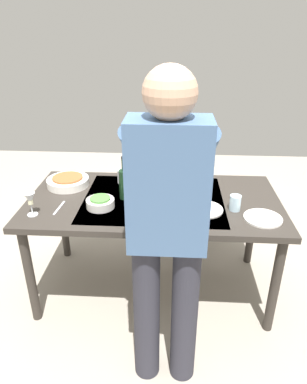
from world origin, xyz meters
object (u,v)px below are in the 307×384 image
Objects in this scene: person_server at (167,227)px; water_cup_far_right at (162,175)px; water_cup_near_right at (235,203)px; dinner_plate_near at (263,218)px; dining_table at (153,208)px; serving_bowl_pasta at (68,181)px; water_cup_near_left at (203,188)px; wine_glass_right at (30,200)px; water_cup_far_left at (122,177)px; wine_glass_left at (189,166)px; chair_near at (182,181)px; dinner_plate_far at (205,209)px; side_bowl_salad at (100,202)px; wine_bottle at (124,183)px.

person_server is 19.58× the size of water_cup_far_right.
water_cup_near_right is 0.19m from dinner_plate_near.
serving_bowl_pasta is (0.63, -0.17, 0.11)m from dining_table.
serving_bowl_pasta is at bearing -5.73° from water_cup_near_left.
wine_glass_right is 0.70m from water_cup_far_left.
water_cup_near_right is 0.43× the size of dinner_plate_near.
person_server is at bearing 82.32° from wine_glass_left.
wine_glass_right is at bearing 36.81° from water_cup_far_right.
dinner_plate_near is at bearing 113.89° from chair_near.
dinner_plate_far is at bearing -112.26° from person_server.
serving_bowl_pasta reaches higher than dining_table.
water_cup_far_right is at bearing -168.42° from serving_bowl_pasta.
side_bowl_salad is at bearing -0.13° from dinner_plate_far.
water_cup_far_right is (0.06, -1.01, -0.17)m from person_server.
chair_near is 1.02m from water_cup_near_right.
serving_bowl_pasta is at bearing 11.37° from wine_glass_left.
chair_near reaches higher than serving_bowl_pasta.
dining_table is 0.66m from serving_bowl_pasta.
dining_table is at bearing 164.54° from serving_bowl_pasta.
side_bowl_salad is at bearing 45.35° from wine_bottle.
side_bowl_salad is at bearing -162.34° from wine_glass_right.
wine_bottle reaches higher than wine_glass_right.
water_cup_near_left is 0.48× the size of dinner_plate_near.
side_bowl_salad is (0.66, 0.22, -0.02)m from water_cup_near_left.
water_cup_near_left is at bearing -46.64° from water_cup_near_right.
wine_bottle is at bearing -134.65° from side_bowl_salad.
dining_table is 0.47m from wine_glass_left.
wine_glass_right reaches higher than dinner_plate_far.
wine_glass_left reaches higher than side_bowl_salad.
chair_near is 0.97m from wine_bottle.
water_cup_near_left is 1.08× the size of water_cup_far_left.
water_cup_far_right is at bearing -129.69° from side_bowl_salad.
wine_glass_right is at bearing 6.72° from dinner_plate_far.
wine_glass_left is at bearing -141.57° from wine_bottle.
dining_table is 5.63× the size of serving_bowl_pasta.
wine_bottle reaches higher than chair_near.
chair_near reaches higher than dining_table.
water_cup_near_left is (-1.06, -0.34, -0.05)m from wine_glass_right.
dining_table is 0.55m from water_cup_near_right.
wine_bottle reaches higher than water_cup_far_left.
water_cup_far_left is at bearing -44.70° from dining_table.
side_bowl_salad is 1.01m from dinner_plate_near.
dining_table is at bearing 135.30° from water_cup_far_left.
person_server is at bearing 152.94° from wine_glass_right.
water_cup_far_left is (0.77, -0.37, 0.00)m from water_cup_near_right.
dinner_plate_near is at bearing -178.57° from wine_glass_right.
wine_bottle reaches higher than side_bowl_salad.
wine_glass_right is 0.50× the size of serving_bowl_pasta.
serving_bowl_pasta is at bearing -46.29° from side_bowl_salad.
wine_glass_right is at bearing 1.43° from dinner_plate_near.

